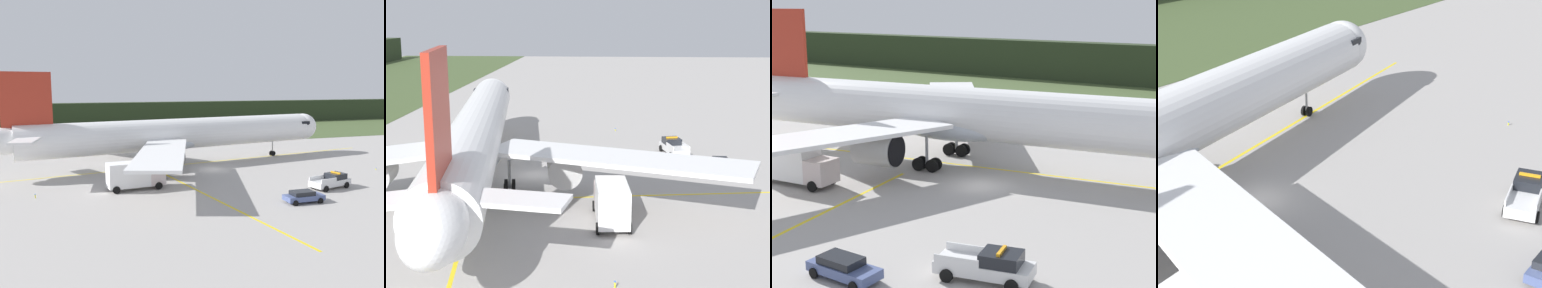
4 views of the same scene
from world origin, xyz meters
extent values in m
plane|color=#A39F9A|center=(0.00, 0.00, 0.00)|extent=(320.00, 320.00, 0.00)
cube|color=#42552D|center=(0.00, 47.94, 0.02)|extent=(320.00, 44.85, 0.04)
cube|color=yellow|center=(-3.60, 5.03, 0.00)|extent=(76.58, 11.57, 0.01)
cube|color=yellow|center=(-5.49, -15.65, 0.00)|extent=(4.75, 30.28, 0.01)
cylinder|color=white|center=(-3.60, 5.03, 4.99)|extent=(48.54, 11.80, 4.81)
ellipsoid|color=#B4BDC8|center=(-5.99, 4.68, 3.67)|extent=(12.86, 6.78, 2.64)
cube|color=white|center=(-13.46, 15.90, 4.39)|extent=(17.58, 21.51, 0.35)
cylinder|color=#9F9F9F|center=(-10.21, 12.13, 2.89)|extent=(4.03, 3.41, 2.91)
cylinder|color=black|center=(-8.36, 12.40, 2.89)|extent=(0.51, 2.66, 2.67)
cube|color=white|center=(-9.90, -8.22, 4.39)|extent=(12.49, 23.05, 0.35)
cylinder|color=#9F9F9F|center=(-7.88, -3.67, 2.89)|extent=(4.03, 3.41, 2.91)
cylinder|color=black|center=(-6.03, -3.40, 2.89)|extent=(0.51, 2.66, 2.67)
cube|color=#A62C1C|center=(-25.60, 1.79, 10.13)|extent=(6.43, 1.37, 8.35)
cube|color=white|center=(-26.64, 5.39, 5.83)|extent=(5.61, 7.53, 0.28)
cylinder|color=gray|center=(-7.43, 7.62, 1.89)|extent=(0.28, 0.28, 2.59)
cylinder|color=black|center=(-6.69, 7.38, 0.60)|extent=(1.23, 0.47, 1.20)
cylinder|color=black|center=(-6.79, 8.07, 0.60)|extent=(1.23, 0.47, 1.20)
cylinder|color=black|center=(-8.07, 7.17, 0.60)|extent=(1.23, 0.47, 1.20)
cylinder|color=black|center=(-8.18, 7.87, 0.60)|extent=(1.23, 0.47, 1.20)
cylinder|color=gray|center=(-6.52, 1.44, 1.89)|extent=(0.28, 0.28, 2.59)
cylinder|color=black|center=(-5.88, 1.89, 0.60)|extent=(1.23, 0.47, 1.20)
cylinder|color=black|center=(-5.78, 1.19, 0.60)|extent=(1.23, 0.47, 1.20)
cylinder|color=black|center=(-7.27, 1.68, 0.60)|extent=(1.23, 0.47, 1.20)
cylinder|color=black|center=(-7.16, 0.99, 0.60)|extent=(1.23, 0.47, 1.20)
cube|color=silver|center=(9.57, -14.98, 0.73)|extent=(5.76, 3.13, 0.70)
cube|color=black|center=(10.53, -14.76, 1.43)|extent=(2.53, 2.25, 0.70)
cube|color=silver|center=(8.08, -14.36, 1.31)|extent=(2.58, 0.68, 0.45)
cube|color=silver|center=(8.49, -16.18, 1.31)|extent=(2.58, 0.68, 0.45)
cube|color=orange|center=(10.53, -14.76, 1.86)|extent=(0.50, 1.39, 0.16)
cylinder|color=black|center=(11.16, -13.59, 0.38)|extent=(0.79, 0.40, 0.76)
cylinder|color=black|center=(11.60, -15.55, 0.38)|extent=(0.79, 0.40, 0.76)
cylinder|color=black|center=(7.53, -14.41, 0.38)|extent=(0.79, 0.40, 0.76)
cylinder|color=black|center=(7.98, -16.37, 0.38)|extent=(0.79, 0.40, 0.76)
cube|color=beige|center=(-10.59, -7.61, 1.45)|extent=(2.10, 2.56, 2.00)
cube|color=white|center=(-14.02, -7.91, 1.91)|extent=(5.18, 2.83, 2.92)
cylinder|color=#99999E|center=(-13.03, -7.82, 0.36)|extent=(0.78, 0.17, 1.04)
cylinder|color=#99999E|center=(-15.02, -7.99, 0.36)|extent=(0.78, 0.17, 1.04)
cylinder|color=black|center=(-10.69, -6.41, 0.45)|extent=(0.92, 0.34, 0.90)
cylinder|color=black|center=(-10.48, -8.80, 0.45)|extent=(0.92, 0.34, 0.90)
cylinder|color=black|center=(-15.87, -6.86, 0.45)|extent=(0.92, 0.34, 0.90)
cube|color=#475688|center=(3.01, -19.17, 0.57)|extent=(4.36, 1.79, 0.55)
cube|color=black|center=(2.80, -19.16, 1.08)|extent=(2.45, 1.55, 0.45)
cylinder|color=black|center=(4.54, -18.32, 0.30)|extent=(0.60, 0.19, 0.60)
cylinder|color=black|center=(4.51, -20.07, 0.30)|extent=(0.60, 0.19, 0.60)
cylinder|color=black|center=(1.51, -18.26, 0.30)|extent=(0.60, 0.19, 0.60)
cylinder|color=black|center=(1.48, -20.01, 0.30)|extent=(0.60, 0.19, 0.60)
camera|label=1|loc=(-21.75, -54.95, 12.49)|focal=37.43mm
camera|label=2|loc=(-56.97, -7.96, 16.26)|focal=54.69mm
camera|label=3|loc=(25.95, -42.12, 15.14)|focal=57.78mm
camera|label=4|loc=(-27.32, -27.33, 20.05)|focal=59.63mm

